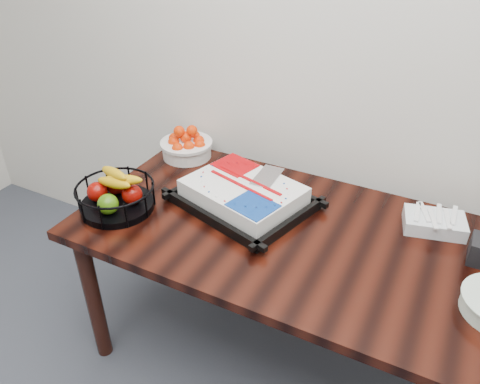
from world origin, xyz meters
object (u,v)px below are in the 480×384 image
at_px(table, 301,251).
at_px(cake_tray, 243,195).
at_px(tangerine_bowl, 186,143).
at_px(fruit_basket, 116,194).

xyz_separation_m(table, cake_tray, (-0.30, 0.08, 0.13)).
relative_size(tangerine_bowl, fruit_basket, 0.80).
relative_size(table, fruit_basket, 5.56).
bearing_deg(table, fruit_basket, -165.52).
bearing_deg(tangerine_bowl, cake_tray, -29.85).
xyz_separation_m(table, tangerine_bowl, (-0.75, 0.33, 0.16)).
xyz_separation_m(tangerine_bowl, fruit_basket, (-0.01, -0.53, 0.00)).
distance_m(tangerine_bowl, fruit_basket, 0.53).
height_order(table, tangerine_bowl, tangerine_bowl).
bearing_deg(tangerine_bowl, fruit_basket, -90.55).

